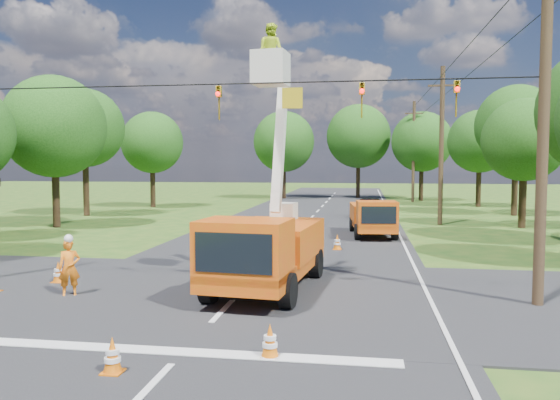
% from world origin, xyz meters
% --- Properties ---
extents(ground, '(140.00, 140.00, 0.00)m').
position_xyz_m(ground, '(0.00, 20.00, 0.00)').
color(ground, '#224F17').
rests_on(ground, ground).
extents(road_main, '(12.00, 100.00, 0.06)m').
position_xyz_m(road_main, '(0.00, 20.00, 0.00)').
color(road_main, black).
rests_on(road_main, ground).
extents(road_cross, '(56.00, 10.00, 0.07)m').
position_xyz_m(road_cross, '(0.00, 2.00, 0.00)').
color(road_cross, black).
rests_on(road_cross, ground).
extents(stop_bar, '(9.00, 0.45, 0.02)m').
position_xyz_m(stop_bar, '(0.00, -3.20, 0.00)').
color(stop_bar, silver).
rests_on(stop_bar, ground).
extents(edge_line, '(0.12, 90.00, 0.02)m').
position_xyz_m(edge_line, '(5.60, 20.00, 0.00)').
color(edge_line, silver).
rests_on(edge_line, ground).
extents(bucket_truck, '(3.12, 6.73, 8.27)m').
position_xyz_m(bucket_truck, '(0.72, 2.58, 1.74)').
color(bucket_truck, '#D8420F').
rests_on(bucket_truck, ground).
extents(second_truck, '(2.58, 5.58, 2.02)m').
position_xyz_m(second_truck, '(4.17, 15.69, 1.05)').
color(second_truck, '#D8420F').
rests_on(second_truck, ground).
extents(ground_worker, '(0.74, 0.66, 1.71)m').
position_xyz_m(ground_worker, '(-4.96, 1.02, 0.85)').
color(ground_worker, orange).
rests_on(ground_worker, ground).
extents(distant_car, '(2.82, 4.65, 1.48)m').
position_xyz_m(distant_car, '(3.98, 26.07, 0.74)').
color(distant_car, black).
rests_on(distant_car, ground).
extents(traffic_cone_0, '(0.38, 0.38, 0.71)m').
position_xyz_m(traffic_cone_0, '(-0.96, -4.44, 0.36)').
color(traffic_cone_0, orange).
rests_on(traffic_cone_0, ground).
extents(traffic_cone_1, '(0.38, 0.38, 0.71)m').
position_xyz_m(traffic_cone_1, '(1.83, -3.17, 0.36)').
color(traffic_cone_1, orange).
rests_on(traffic_cone_1, ground).
extents(traffic_cone_2, '(0.38, 0.38, 0.71)m').
position_xyz_m(traffic_cone_2, '(0.52, 7.92, 0.36)').
color(traffic_cone_2, orange).
rests_on(traffic_cone_2, ground).
extents(traffic_cone_3, '(0.38, 0.38, 0.71)m').
position_xyz_m(traffic_cone_3, '(2.51, 10.79, 0.36)').
color(traffic_cone_3, orange).
rests_on(traffic_cone_3, ground).
extents(traffic_cone_4, '(0.38, 0.38, 0.71)m').
position_xyz_m(traffic_cone_4, '(-6.27, 2.59, 0.36)').
color(traffic_cone_4, orange).
rests_on(traffic_cone_4, ground).
extents(traffic_cone_7, '(0.38, 0.38, 0.71)m').
position_xyz_m(traffic_cone_7, '(3.42, 16.28, 0.36)').
color(traffic_cone_7, orange).
rests_on(traffic_cone_7, ground).
extents(pole_right_near, '(1.80, 0.30, 10.00)m').
position_xyz_m(pole_right_near, '(8.50, 2.00, 5.11)').
color(pole_right_near, '#4C3823').
rests_on(pole_right_near, ground).
extents(pole_right_mid, '(1.80, 0.30, 10.00)m').
position_xyz_m(pole_right_mid, '(8.50, 22.00, 5.11)').
color(pole_right_mid, '#4C3823').
rests_on(pole_right_mid, ground).
extents(pole_right_far, '(1.80, 0.30, 10.00)m').
position_xyz_m(pole_right_far, '(8.50, 42.00, 5.11)').
color(pole_right_far, '#4C3823').
rests_on(pole_right_far, ground).
extents(signal_span, '(18.00, 0.29, 1.07)m').
position_xyz_m(signal_span, '(2.23, 1.99, 5.88)').
color(signal_span, black).
rests_on(signal_span, ground).
extents(tree_left_d, '(6.20, 6.20, 9.24)m').
position_xyz_m(tree_left_d, '(-15.00, 17.00, 6.12)').
color(tree_left_d, '#382616').
rests_on(tree_left_d, ground).
extents(tree_left_e, '(5.80, 5.80, 9.41)m').
position_xyz_m(tree_left_e, '(-16.80, 24.00, 6.49)').
color(tree_left_e, '#382616').
rests_on(tree_left_e, ground).
extents(tree_left_f, '(5.40, 5.40, 8.40)m').
position_xyz_m(tree_left_f, '(-14.80, 32.00, 5.69)').
color(tree_left_f, '#382616').
rests_on(tree_left_f, ground).
extents(tree_right_c, '(5.00, 5.00, 7.83)m').
position_xyz_m(tree_right_c, '(13.20, 21.00, 5.31)').
color(tree_right_c, '#382616').
rests_on(tree_right_c, ground).
extents(tree_right_d, '(6.00, 6.00, 9.70)m').
position_xyz_m(tree_right_d, '(14.80, 29.00, 6.68)').
color(tree_right_d, '#382616').
rests_on(tree_right_d, ground).
extents(tree_right_e, '(5.60, 5.60, 8.63)m').
position_xyz_m(tree_right_e, '(13.80, 37.00, 5.81)').
color(tree_right_e, '#382616').
rests_on(tree_right_e, ground).
extents(tree_far_a, '(6.60, 6.60, 9.50)m').
position_xyz_m(tree_far_a, '(-5.00, 45.00, 6.19)').
color(tree_far_a, '#382616').
rests_on(tree_far_a, ground).
extents(tree_far_b, '(7.00, 7.00, 10.32)m').
position_xyz_m(tree_far_b, '(3.00, 47.00, 6.81)').
color(tree_far_b, '#382616').
rests_on(tree_far_b, ground).
extents(tree_far_c, '(6.20, 6.20, 9.18)m').
position_xyz_m(tree_far_c, '(9.50, 44.00, 6.06)').
color(tree_far_c, '#382616').
rests_on(tree_far_c, ground).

